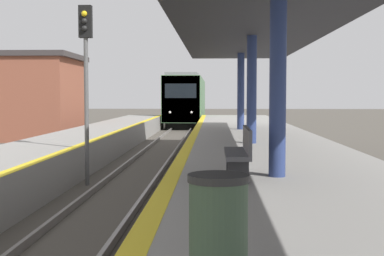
% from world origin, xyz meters
% --- Properties ---
extents(train, '(2.83, 18.98, 4.25)m').
position_xyz_m(train, '(0.00, 46.76, 2.16)').
color(train, black).
rests_on(train, ground).
extents(signal_mid, '(0.36, 0.31, 5.06)m').
position_xyz_m(signal_mid, '(-1.18, 13.85, 3.51)').
color(signal_mid, '#595959').
rests_on(signal_mid, ground).
extents(station_canopy, '(4.60, 27.82, 3.59)m').
position_xyz_m(station_canopy, '(3.61, 12.35, 4.44)').
color(station_canopy, navy).
rests_on(station_canopy, platform_right).
extents(trash_bin, '(0.50, 0.50, 0.88)m').
position_xyz_m(trash_bin, '(2.47, 3.15, 1.48)').
color(trash_bin, '#384C38').
rests_on(trash_bin, platform_right).
extents(bench, '(0.44, 1.85, 0.92)m').
position_xyz_m(bench, '(2.92, 8.74, 1.53)').
color(bench, '#4C4C51').
rests_on(bench, platform_right).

